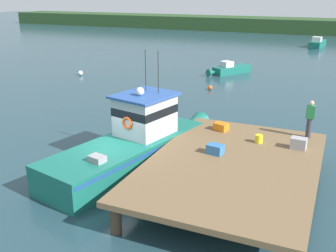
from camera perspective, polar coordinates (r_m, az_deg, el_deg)
ground_plane at (r=17.04m, az=-6.76°, el=-6.17°), size 200.00×200.00×0.00m
dock at (r=14.92m, az=9.32°, el=-5.55°), size 6.00×9.00×1.20m
main_fishing_boat at (r=17.11m, az=-4.62°, el=-2.31°), size 4.33×9.95×4.80m
crate_single_by_cleat at (r=16.60m, az=18.25°, el=-2.38°), size 0.63×0.48×0.46m
crate_stack_mid_dock at (r=15.42m, az=6.79°, el=-3.33°), size 0.66×0.53×0.38m
crate_single_far at (r=18.01m, az=7.63°, el=-0.10°), size 0.71×0.60×0.34m
bait_bucket at (r=16.84m, az=12.93°, el=-1.80°), size 0.32×0.32×0.34m
deckhand_by_the_boat at (r=17.81m, az=19.72°, el=1.04°), size 0.36×0.22×1.63m
moored_boat_off_the_point at (r=36.61m, az=8.77°, el=8.06°), size 3.27×4.30×1.16m
moored_boat_mid_harbor at (r=57.09m, az=20.63°, el=11.04°), size 1.95×5.48×1.37m
mooring_buoy_inshore at (r=30.37m, az=6.06°, el=5.50°), size 0.35×0.35×0.35m
mooring_buoy_channel_marker at (r=36.31m, az=-12.48°, el=7.45°), size 0.43×0.43×0.43m
far_shoreline at (r=75.89m, az=18.04°, el=13.56°), size 120.00×8.00×2.40m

